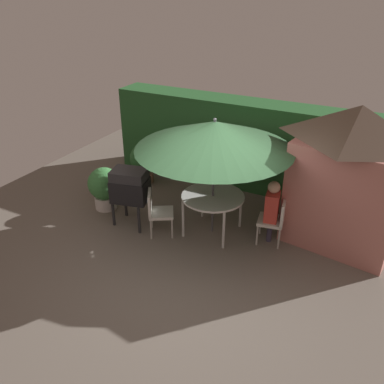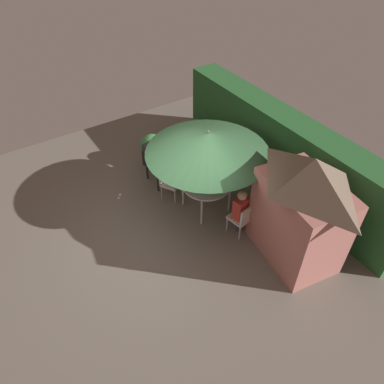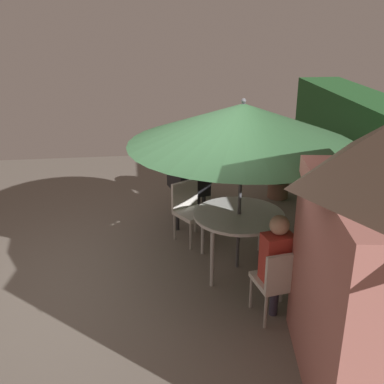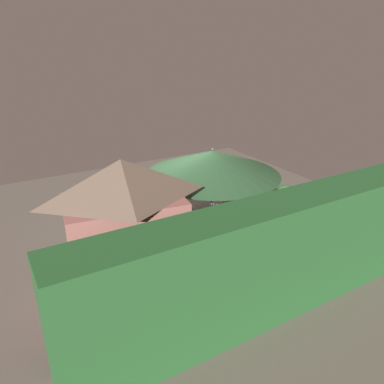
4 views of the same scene
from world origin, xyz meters
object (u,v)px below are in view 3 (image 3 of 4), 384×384
Objects in this scene: bbq_grill at (188,173)px; chair_far_side at (190,207)px; chair_near_shed at (279,279)px; patio_umbrella at (243,124)px; patio_table at (239,218)px; person_in_red at (277,255)px; potted_plant_by_grill at (279,168)px; potted_plant_by_shed at (198,173)px.

chair_far_side is at bearing -4.75° from bbq_grill.
patio_umbrella is at bearing -170.04° from chair_near_shed.
patio_table is at bearing 30.75° from chair_far_side.
person_in_red is (1.10, 0.19, -1.22)m from patio_umbrella.
patio_table is 1.27m from patio_umbrella.
bbq_grill is 1.98m from potted_plant_by_grill.
potted_plant_by_shed is at bearing -175.05° from patio_table.
chair_near_shed is 3.73m from potted_plant_by_grill.
bbq_grill is 1.33× the size of chair_far_side.
chair_far_side is at bearing -12.49° from potted_plant_by_shed.
patio_umbrella reaches higher than chair_near_shed.
person_in_red is at bearing 9.96° from patio_table.
bbq_grill is at bearing -64.60° from potted_plant_by_grill.
bbq_grill reaches higher than chair_far_side.
chair_far_side is 2.34m from potted_plant_by_grill.
patio_umbrella is at bearing 4.95° from potted_plant_by_shed.
chair_near_shed is at bearing -16.61° from potted_plant_by_grill.
patio_table is 1.34× the size of chair_far_side.
patio_umbrella is at bearing 17.76° from bbq_grill.
patio_umbrella reaches higher than patio_table.
chair_near_shed is 1.00× the size of chair_far_side.
chair_near_shed is at bearing 9.96° from patio_table.
bbq_grill is at bearing -162.24° from patio_table.
bbq_grill is 2.74m from person_in_red.
patio_table is 1.12m from person_in_red.
patio_umbrella reaches higher than potted_plant_by_shed.
potted_plant_by_shed reaches higher than chair_far_side.
chair_near_shed is at bearing 14.45° from bbq_grill.
chair_near_shed is at bearing 19.75° from chair_far_side.
patio_table is 1.09m from chair_far_side.
potted_plant_by_shed is at bearing -173.40° from chair_near_shed.
chair_far_side is at bearing -160.25° from chair_near_shed.
chair_near_shed is 0.93× the size of potted_plant_by_grill.
chair_far_side is at bearing -159.86° from person_in_red.
patio_umbrella is at bearing -170.04° from person_in_red.
patio_umbrella is 1.91m from chair_near_shed.
patio_umbrella is 3.07m from potted_plant_by_grill.
chair_near_shed is (1.19, 0.21, -0.21)m from patio_table.
potted_plant_by_grill is at bearing 128.85° from chair_far_side.
potted_plant_by_grill is 3.66m from person_in_red.
patio_table is 1.34× the size of chair_near_shed.
bbq_grill is 0.71m from chair_far_side.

